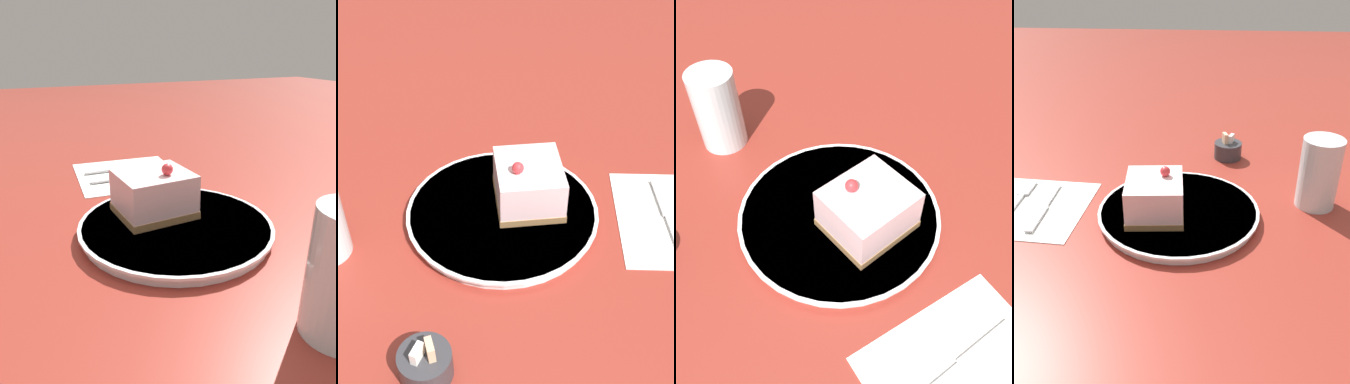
{
  "view_description": "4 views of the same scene",
  "coord_description": "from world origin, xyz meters",
  "views": [
    {
      "loc": [
        0.49,
        -0.18,
        0.26
      ],
      "look_at": [
        0.03,
        0.02,
        0.06
      ],
      "focal_mm": 35.0,
      "sensor_mm": 36.0,
      "label": 1
    },
    {
      "loc": [
        0.05,
        0.6,
        0.55
      ],
      "look_at": [
        0.03,
        0.03,
        0.06
      ],
      "focal_mm": 50.0,
      "sensor_mm": 36.0,
      "label": 2
    },
    {
      "loc": [
        -0.27,
        0.23,
        0.49
      ],
      "look_at": [
        0.04,
        0.02,
        0.06
      ],
      "focal_mm": 40.0,
      "sensor_mm": 36.0,
      "label": 3
    },
    {
      "loc": [
        0.09,
        -0.61,
        0.42
      ],
      "look_at": [
        0.05,
        0.02,
        0.05
      ],
      "focal_mm": 40.0,
      "sensor_mm": 36.0,
      "label": 4
    }
  ],
  "objects": [
    {
      "name": "ground_plane",
      "position": [
        0.0,
        0.0,
        0.0
      ],
      "size": [
        4.0,
        4.0,
        0.0
      ],
      "primitive_type": "plane",
      "color": "maroon"
    },
    {
      "name": "plate",
      "position": [
        0.04,
        0.02,
        0.01
      ],
      "size": [
        0.28,
        0.28,
        0.02
      ],
      "color": "white",
      "rests_on": "ground_plane"
    },
    {
      "name": "sugar_bowl",
      "position": [
        0.13,
        0.28,
        0.02
      ],
      "size": [
        0.06,
        0.06,
        0.06
      ],
      "color": "#333338",
      "rests_on": "ground_plane"
    },
    {
      "name": "knife",
      "position": [
        -0.21,
        0.02,
        0.01
      ],
      "size": [
        0.01,
        0.16,
        0.0
      ],
      "rotation": [
        0.0,
        0.0,
        0.01
      ],
      "color": "silver",
      "rests_on": "napkin"
    },
    {
      "name": "cake_slice",
      "position": [
        0.0,
        0.01,
        0.05
      ],
      "size": [
        0.11,
        0.12,
        0.08
      ],
      "rotation": [
        0.0,
        0.0,
        0.09
      ],
      "color": "olive",
      "rests_on": "plate"
    }
  ]
}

